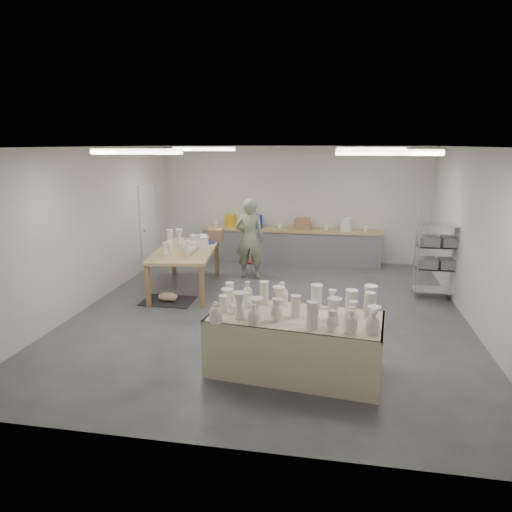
% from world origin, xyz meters
% --- Properties ---
extents(room, '(8.00, 8.02, 3.00)m').
position_xyz_m(room, '(-0.11, 0.08, 2.06)').
color(room, '#424449').
rests_on(room, ground).
extents(back_counter, '(4.60, 0.60, 1.24)m').
position_xyz_m(back_counter, '(-0.01, 3.68, 0.49)').
color(back_counter, tan).
rests_on(back_counter, ground).
extents(wire_shelf, '(0.88, 0.48, 1.80)m').
position_xyz_m(wire_shelf, '(3.20, 1.40, 0.92)').
color(wire_shelf, silver).
rests_on(wire_shelf, ground).
extents(drying_table, '(2.41, 1.35, 1.17)m').
position_xyz_m(drying_table, '(0.67, -2.23, 0.46)').
color(drying_table, olive).
rests_on(drying_table, ground).
extents(work_table, '(1.48, 2.49, 1.24)m').
position_xyz_m(work_table, '(-1.92, 1.10, 0.89)').
color(work_table, tan).
rests_on(work_table, ground).
extents(rug, '(1.00, 0.70, 0.02)m').
position_xyz_m(rug, '(-2.08, 0.18, 0.01)').
color(rug, black).
rests_on(rug, ground).
extents(cat, '(0.48, 0.42, 0.17)m').
position_xyz_m(cat, '(-2.06, 0.17, 0.11)').
color(cat, white).
rests_on(cat, rug).
extents(potter, '(0.70, 0.49, 1.86)m').
position_xyz_m(potter, '(-0.79, 2.12, 0.93)').
color(potter, gray).
rests_on(potter, ground).
extents(red_stool, '(0.42, 0.42, 0.33)m').
position_xyz_m(red_stool, '(-0.79, 2.39, 0.29)').
color(red_stool, red).
rests_on(red_stool, ground).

